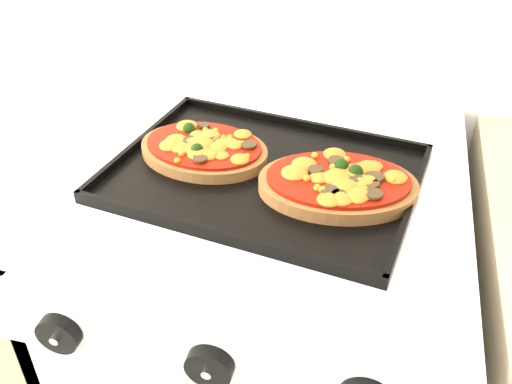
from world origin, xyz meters
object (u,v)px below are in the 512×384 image
(pizza_left, at_px, (204,148))
(stove, at_px, (268,360))
(pizza_right, at_px, (338,182))
(baking_tray, at_px, (264,172))

(pizza_left, bearing_deg, stove, -1.45)
(pizza_right, bearing_deg, pizza_left, 168.25)
(stove, distance_m, baking_tray, 0.47)
(stove, height_order, pizza_left, pizza_left)
(pizza_left, distance_m, pizza_right, 0.22)
(baking_tray, bearing_deg, stove, 81.42)
(stove, bearing_deg, baking_tray, -107.02)
(baking_tray, distance_m, pizza_left, 0.11)
(pizza_left, bearing_deg, pizza_right, -11.75)
(stove, height_order, pizza_right, pizza_right)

